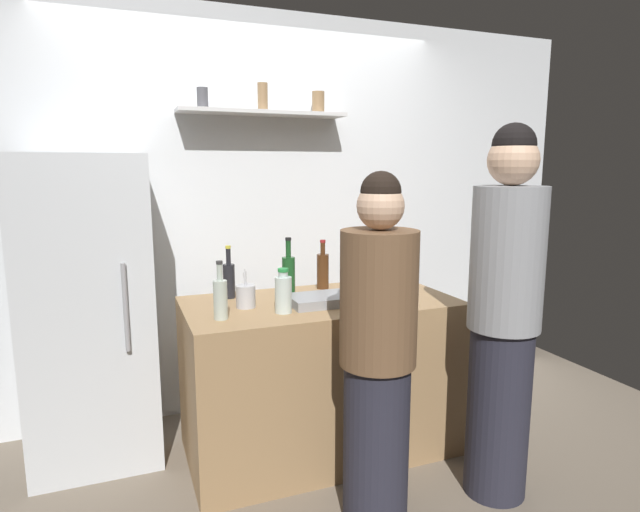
{
  "coord_description": "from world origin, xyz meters",
  "views": [
    {
      "loc": [
        -0.85,
        -2.17,
        1.61
      ],
      "look_at": [
        0.17,
        0.47,
        1.13
      ],
      "focal_mm": 29.4,
      "sensor_mm": 36.0,
      "label": 1
    }
  ],
  "objects_px": {
    "utensil_holder": "(246,296)",
    "wine_bottle_dark_glass": "(229,279)",
    "person_brown_jacket": "(378,356)",
    "water_bottle_plastic": "(283,293)",
    "refrigerator": "(90,311)",
    "baking_pan": "(321,300)",
    "wine_bottle_green_glass": "(289,275)",
    "wine_bottle_pale_glass": "(220,298)",
    "person_grey_hoodie": "(504,317)",
    "wine_bottle_amber_glass": "(323,270)"
  },
  "relations": [
    {
      "from": "wine_bottle_dark_glass",
      "to": "wine_bottle_pale_glass",
      "type": "relative_size",
      "value": 1.04
    },
    {
      "from": "person_grey_hoodie",
      "to": "wine_bottle_amber_glass",
      "type": "bearing_deg",
      "value": -9.31
    },
    {
      "from": "wine_bottle_green_glass",
      "to": "person_brown_jacket",
      "type": "distance_m",
      "value": 0.85
    },
    {
      "from": "baking_pan",
      "to": "person_brown_jacket",
      "type": "relative_size",
      "value": 0.21
    },
    {
      "from": "refrigerator",
      "to": "wine_bottle_pale_glass",
      "type": "xyz_separation_m",
      "value": [
        0.61,
        -0.55,
        0.15
      ]
    },
    {
      "from": "wine_bottle_pale_glass",
      "to": "person_brown_jacket",
      "type": "height_order",
      "value": "person_brown_jacket"
    },
    {
      "from": "refrigerator",
      "to": "wine_bottle_pale_glass",
      "type": "height_order",
      "value": "refrigerator"
    },
    {
      "from": "utensil_holder",
      "to": "wine_bottle_dark_glass",
      "type": "height_order",
      "value": "wine_bottle_dark_glass"
    },
    {
      "from": "wine_bottle_amber_glass",
      "to": "wine_bottle_dark_glass",
      "type": "xyz_separation_m",
      "value": [
        -0.58,
        -0.03,
        -0.01
      ]
    },
    {
      "from": "baking_pan",
      "to": "wine_bottle_dark_glass",
      "type": "height_order",
      "value": "wine_bottle_dark_glass"
    },
    {
      "from": "wine_bottle_dark_glass",
      "to": "wine_bottle_pale_glass",
      "type": "xyz_separation_m",
      "value": [
        -0.12,
        -0.4,
        -0.0
      ]
    },
    {
      "from": "wine_bottle_pale_glass",
      "to": "wine_bottle_dark_glass",
      "type": "bearing_deg",
      "value": 72.96
    },
    {
      "from": "refrigerator",
      "to": "baking_pan",
      "type": "bearing_deg",
      "value": -21.7
    },
    {
      "from": "wine_bottle_green_glass",
      "to": "water_bottle_plastic",
      "type": "relative_size",
      "value": 1.49
    },
    {
      "from": "water_bottle_plastic",
      "to": "person_brown_jacket",
      "type": "bearing_deg",
      "value": -61.01
    },
    {
      "from": "water_bottle_plastic",
      "to": "baking_pan",
      "type": "bearing_deg",
      "value": 18.76
    },
    {
      "from": "wine_bottle_dark_glass",
      "to": "wine_bottle_green_glass",
      "type": "xyz_separation_m",
      "value": [
        0.32,
        -0.1,
        0.02
      ]
    },
    {
      "from": "utensil_holder",
      "to": "wine_bottle_green_glass",
      "type": "bearing_deg",
      "value": 26.01
    },
    {
      "from": "refrigerator",
      "to": "person_brown_jacket",
      "type": "xyz_separation_m",
      "value": [
        1.21,
        -1.05,
        -0.06
      ]
    },
    {
      "from": "wine_bottle_pale_glass",
      "to": "wine_bottle_amber_glass",
      "type": "bearing_deg",
      "value": 31.55
    },
    {
      "from": "wine_bottle_green_glass",
      "to": "person_brown_jacket",
      "type": "relative_size",
      "value": 0.21
    },
    {
      "from": "utensil_holder",
      "to": "water_bottle_plastic",
      "type": "relative_size",
      "value": 0.9
    },
    {
      "from": "baking_pan",
      "to": "water_bottle_plastic",
      "type": "relative_size",
      "value": 1.49
    },
    {
      "from": "person_grey_hoodie",
      "to": "wine_bottle_dark_glass",
      "type": "bearing_deg",
      "value": 11.36
    },
    {
      "from": "wine_bottle_dark_glass",
      "to": "person_brown_jacket",
      "type": "height_order",
      "value": "person_brown_jacket"
    },
    {
      "from": "refrigerator",
      "to": "wine_bottle_green_glass",
      "type": "bearing_deg",
      "value": -12.69
    },
    {
      "from": "refrigerator",
      "to": "baking_pan",
      "type": "xyz_separation_m",
      "value": [
        1.17,
        -0.46,
        0.07
      ]
    },
    {
      "from": "refrigerator",
      "to": "wine_bottle_amber_glass",
      "type": "relative_size",
      "value": 5.63
    },
    {
      "from": "utensil_holder",
      "to": "wine_bottle_pale_glass",
      "type": "bearing_deg",
      "value": -133.8
    },
    {
      "from": "refrigerator",
      "to": "wine_bottle_green_glass",
      "type": "relative_size",
      "value": 4.93
    },
    {
      "from": "water_bottle_plastic",
      "to": "person_brown_jacket",
      "type": "xyz_separation_m",
      "value": [
        0.28,
        -0.5,
        -0.2
      ]
    },
    {
      "from": "refrigerator",
      "to": "baking_pan",
      "type": "relative_size",
      "value": 4.95
    },
    {
      "from": "wine_bottle_pale_glass",
      "to": "water_bottle_plastic",
      "type": "bearing_deg",
      "value": 0.23
    },
    {
      "from": "person_grey_hoodie",
      "to": "baking_pan",
      "type": "bearing_deg",
      "value": 9.53
    },
    {
      "from": "wine_bottle_green_glass",
      "to": "person_brown_jacket",
      "type": "bearing_deg",
      "value": -79.37
    },
    {
      "from": "baking_pan",
      "to": "wine_bottle_amber_glass",
      "type": "xyz_separation_m",
      "value": [
        0.15,
        0.35,
        0.09
      ]
    },
    {
      "from": "water_bottle_plastic",
      "to": "wine_bottle_pale_glass",
      "type": "bearing_deg",
      "value": -179.77
    },
    {
      "from": "person_brown_jacket",
      "to": "water_bottle_plastic",
      "type": "bearing_deg",
      "value": 10.05
    },
    {
      "from": "wine_bottle_dark_glass",
      "to": "person_brown_jacket",
      "type": "relative_size",
      "value": 0.19
    },
    {
      "from": "person_grey_hoodie",
      "to": "person_brown_jacket",
      "type": "relative_size",
      "value": 1.13
    },
    {
      "from": "person_brown_jacket",
      "to": "baking_pan",
      "type": "bearing_deg",
      "value": -14.83
    },
    {
      "from": "wine_bottle_pale_glass",
      "to": "person_grey_hoodie",
      "type": "distance_m",
      "value": 1.36
    },
    {
      "from": "wine_bottle_pale_glass",
      "to": "water_bottle_plastic",
      "type": "xyz_separation_m",
      "value": [
        0.32,
        0.0,
        -0.01
      ]
    },
    {
      "from": "utensil_holder",
      "to": "wine_bottle_amber_glass",
      "type": "height_order",
      "value": "wine_bottle_amber_glass"
    },
    {
      "from": "baking_pan",
      "to": "wine_bottle_green_glass",
      "type": "xyz_separation_m",
      "value": [
        -0.11,
        0.23,
        0.1
      ]
    },
    {
      "from": "wine_bottle_dark_glass",
      "to": "water_bottle_plastic",
      "type": "xyz_separation_m",
      "value": [
        0.2,
        -0.4,
        -0.01
      ]
    },
    {
      "from": "utensil_holder",
      "to": "baking_pan",
      "type": "bearing_deg",
      "value": -12.75
    },
    {
      "from": "wine_bottle_pale_glass",
      "to": "water_bottle_plastic",
      "type": "distance_m",
      "value": 0.32
    },
    {
      "from": "wine_bottle_amber_glass",
      "to": "water_bottle_plastic",
      "type": "relative_size",
      "value": 1.31
    },
    {
      "from": "utensil_holder",
      "to": "refrigerator",
      "type": "bearing_deg",
      "value": 154.14
    }
  ]
}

